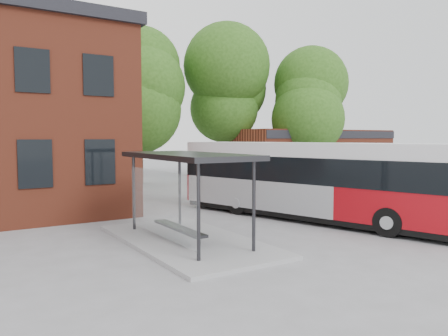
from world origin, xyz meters
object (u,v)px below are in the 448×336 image
bus_shelter (187,198)px  bicycle_7 (318,177)px  bicycle_4 (287,179)px  bicycle_5 (295,179)px  city_bus (313,181)px  bicycle_1 (261,179)px  bicycle_3 (291,180)px  bicycle_6 (296,177)px  bicycle_0 (250,180)px  bicycle_2 (290,180)px

bus_shelter → bicycle_7: size_ratio=4.01×
bicycle_4 → bicycle_7: size_ratio=0.99×
bus_shelter → bicycle_5: 17.56m
bus_shelter → bicycle_5: bus_shelter is taller
city_bus → bicycle_1: (5.69, 11.01, -1.07)m
city_bus → bicycle_5: size_ratio=7.44×
bicycle_3 → bicycle_4: bicycle_3 is taller
bicycle_1 → bicycle_4: bearing=-79.3°
bus_shelter → bicycle_3: bus_shelter is taller
bicycle_6 → bicycle_4: bearing=97.0°
bicycle_0 → bicycle_3: (2.15, -1.73, 0.06)m
bicycle_6 → bicycle_7: size_ratio=1.03×
bicycle_1 → bicycle_5: (2.05, -1.19, -0.00)m
bus_shelter → bicycle_0: (10.98, 11.84, -0.97)m
bus_shelter → bicycle_0: 16.18m
city_bus → bicycle_1: size_ratio=7.40×
city_bus → bicycle_7: bearing=28.5°
bicycle_0 → bicycle_4: size_ratio=1.05×
bicycle_0 → bicycle_7: bearing=-89.7°
city_bus → bicycle_5: 12.55m
bicycle_5 → bicycle_4: bearing=2.4°
bicycle_1 → bicycle_2: bearing=-102.1°
city_bus → bicycle_6: city_bus is taller
bicycle_4 → bicycle_6: 1.54m
bicycle_7 → bicycle_0: bearing=56.2°
bicycle_0 → bicycle_6: 4.36m
city_bus → bus_shelter: bearing=171.2°
bicycle_3 → bicycle_4: (0.79, 1.27, -0.08)m
bicycle_0 → bicycle_2: 2.86m
bicycle_0 → bicycle_6: bicycle_0 is taller
bicycle_6 → bicycle_7: (0.65, -1.60, 0.05)m
bus_shelter → bicycle_3: size_ratio=3.95×
bicycle_0 → city_bus: bearing=173.2°
bicycle_3 → bicycle_7: (2.85, 0.28, -0.01)m
city_bus → bicycle_1: city_bus is taller
bus_shelter → bicycle_2: (13.58, 10.64, -0.98)m
bicycle_1 → bicycle_4: bicycle_1 is taller
bicycle_4 → bicycle_5: bearing=-179.9°
bicycle_5 → bicycle_7: (2.03, -0.22, 0.02)m
bus_shelter → bicycle_5: bearing=37.3°
bicycle_2 → bicycle_7: bearing=-71.4°
bicycle_1 → bicycle_4: (2.02, -0.43, -0.05)m
city_bus → bicycle_3: city_bus is taller
bicycle_5 → bicycle_7: 2.04m
bicycle_6 → bicycle_2: bearing=110.8°
bicycle_5 → city_bus: bearing=142.0°
bicycle_7 → bus_shelter: bearing=105.4°
bicycle_1 → bicycle_6: size_ratio=0.93×
bicycle_1 → bicycle_7: (4.08, -1.41, 0.02)m
bicycle_0 → bicycle_1: bearing=-76.0°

